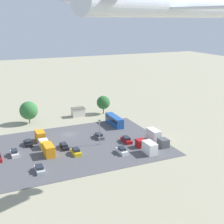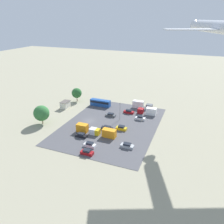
{
  "view_description": "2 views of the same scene",
  "coord_description": "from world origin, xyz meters",
  "px_view_note": "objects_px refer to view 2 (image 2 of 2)",
  "views": [
    {
      "loc": [
        25.0,
        89.11,
        34.82
      ],
      "look_at": [
        -2.72,
        27.03,
        14.45
      ],
      "focal_mm": 50.0,
      "sensor_mm": 36.0,
      "label": 1
    },
    {
      "loc": [
        72.8,
        39.4,
        39.76
      ],
      "look_at": [
        -2.16,
        9.43,
        4.66
      ],
      "focal_mm": 35.0,
      "sensor_mm": 36.0,
      "label": 2
    }
  ],
  "objects_px": {
    "parked_car_5": "(111,115)",
    "parked_truck_0": "(105,133)",
    "parked_car_1": "(121,128)",
    "parked_car_7": "(127,146)",
    "parked_car_3": "(140,118)",
    "bus": "(100,103)",
    "airplane": "(220,27)",
    "parked_car_2": "(90,145)",
    "parked_car_4": "(107,128)",
    "parked_car_0": "(129,112)",
    "parked_truck_1": "(85,129)",
    "parked_truck_3": "(148,111)",
    "parked_car_6": "(81,135)",
    "parked_car_8": "(87,152)",
    "parked_truck_2": "(141,105)",
    "shed_building": "(65,105)"
  },
  "relations": [
    {
      "from": "shed_building",
      "to": "parked_car_8",
      "type": "height_order",
      "value": "shed_building"
    },
    {
      "from": "parked_car_1",
      "to": "parked_truck_1",
      "type": "xyz_separation_m",
      "value": [
        6.82,
        -11.91,
        0.71
      ]
    },
    {
      "from": "parked_car_1",
      "to": "parked_truck_0",
      "type": "xyz_separation_m",
      "value": [
        6.79,
        -3.73,
        0.67
      ]
    },
    {
      "from": "parked_car_2",
      "to": "parked_car_7",
      "type": "distance_m",
      "value": 12.49
    },
    {
      "from": "bus",
      "to": "parked_truck_2",
      "type": "height_order",
      "value": "parked_truck_2"
    },
    {
      "from": "parked_truck_0",
      "to": "parked_car_3",
      "type": "bearing_deg",
      "value": -23.9
    },
    {
      "from": "parked_car_6",
      "to": "parked_truck_0",
      "type": "distance_m",
      "value": 8.74
    },
    {
      "from": "parked_car_1",
      "to": "parked_truck_0",
      "type": "height_order",
      "value": "parked_truck_0"
    },
    {
      "from": "parked_car_0",
      "to": "parked_truck_3",
      "type": "xyz_separation_m",
      "value": [
        -2.17,
        8.3,
        0.74
      ]
    },
    {
      "from": "shed_building",
      "to": "parked_truck_0",
      "type": "distance_m",
      "value": 33.77
    },
    {
      "from": "parked_car_4",
      "to": "parked_car_0",
      "type": "bearing_deg",
      "value": 170.35
    },
    {
      "from": "parked_car_1",
      "to": "parked_car_7",
      "type": "distance_m",
      "value": 12.42
    },
    {
      "from": "bus",
      "to": "parked_car_3",
      "type": "relative_size",
      "value": 2.37
    },
    {
      "from": "parked_car_5",
      "to": "parked_car_2",
      "type": "bearing_deg",
      "value": 6.01
    },
    {
      "from": "parked_car_2",
      "to": "parked_truck_3",
      "type": "relative_size",
      "value": 0.5
    },
    {
      "from": "parked_car_5",
      "to": "parked_truck_1",
      "type": "relative_size",
      "value": 0.57
    },
    {
      "from": "parked_car_5",
      "to": "parked_truck_3",
      "type": "height_order",
      "value": "parked_truck_3"
    },
    {
      "from": "parked_car_2",
      "to": "parked_truck_0",
      "type": "bearing_deg",
      "value": -13.98
    },
    {
      "from": "parked_car_0",
      "to": "parked_truck_0",
      "type": "bearing_deg",
      "value": -3.89
    },
    {
      "from": "parked_car_4",
      "to": "parked_car_6",
      "type": "distance_m",
      "value": 10.85
    },
    {
      "from": "parked_car_8",
      "to": "parked_car_2",
      "type": "bearing_deg",
      "value": -163.76
    },
    {
      "from": "parked_car_3",
      "to": "parked_car_6",
      "type": "distance_m",
      "value": 27.24
    },
    {
      "from": "parked_truck_2",
      "to": "shed_building",
      "type": "bearing_deg",
      "value": -69.08
    },
    {
      "from": "parked_car_3",
      "to": "parked_car_5",
      "type": "bearing_deg",
      "value": -83.13
    },
    {
      "from": "parked_car_3",
      "to": "parked_truck_0",
      "type": "distance_m",
      "value": 20.01
    },
    {
      "from": "parked_car_8",
      "to": "parked_truck_2",
      "type": "xyz_separation_m",
      "value": [
        -43.54,
        6.01,
        0.86
      ]
    },
    {
      "from": "parked_car_5",
      "to": "parked_truck_1",
      "type": "bearing_deg",
      "value": -11.62
    },
    {
      "from": "parked_truck_2",
      "to": "parked_truck_0",
      "type": "bearing_deg",
      "value": -9.49
    },
    {
      "from": "parked_car_5",
      "to": "parked_truck_0",
      "type": "xyz_separation_m",
      "value": [
        16.74,
        4.73,
        0.76
      ]
    },
    {
      "from": "parked_car_7",
      "to": "parked_truck_1",
      "type": "xyz_separation_m",
      "value": [
        -4.11,
        -17.83,
        0.79
      ]
    },
    {
      "from": "parked_car_3",
      "to": "parked_car_5",
      "type": "distance_m",
      "value": 12.93
    },
    {
      "from": "parked_car_7",
      "to": "shed_building",
      "type": "bearing_deg",
      "value": 59.97
    },
    {
      "from": "parked_car_3",
      "to": "airplane",
      "type": "bearing_deg",
      "value": 84.54
    },
    {
      "from": "parked_car_6",
      "to": "parked_truck_1",
      "type": "distance_m",
      "value": 3.88
    },
    {
      "from": "shed_building",
      "to": "parked_car_2",
      "type": "xyz_separation_m",
      "value": [
        26.36,
        26.5,
        -0.88
      ]
    },
    {
      "from": "parked_car_0",
      "to": "parked_car_8",
      "type": "bearing_deg",
      "value": -3.86
    },
    {
      "from": "parked_car_4",
      "to": "shed_building",
      "type": "bearing_deg",
      "value": -115.59
    },
    {
      "from": "shed_building",
      "to": "parked_truck_0",
      "type": "bearing_deg",
      "value": 57.85
    },
    {
      "from": "parked_car_5",
      "to": "parked_car_7",
      "type": "distance_m",
      "value": 25.35
    },
    {
      "from": "parked_car_3",
      "to": "parked_truck_0",
      "type": "xyz_separation_m",
      "value": [
        18.28,
        -8.1,
        0.67
      ]
    },
    {
      "from": "parked_car_4",
      "to": "parked_truck_1",
      "type": "relative_size",
      "value": 0.59
    },
    {
      "from": "parked_car_0",
      "to": "parked_car_5",
      "type": "bearing_deg",
      "value": -45.53
    },
    {
      "from": "airplane",
      "to": "bus",
      "type": "bearing_deg",
      "value": 144.82
    },
    {
      "from": "parked_car_3",
      "to": "parked_truck_3",
      "type": "distance_m",
      "value": 7.06
    },
    {
      "from": "parked_car_6",
      "to": "parked_car_7",
      "type": "xyz_separation_m",
      "value": [
        0.33,
        17.49,
        -0.01
      ]
    },
    {
      "from": "parked_car_5",
      "to": "airplane",
      "type": "relative_size",
      "value": 0.11
    },
    {
      "from": "bus",
      "to": "parked_car_1",
      "type": "bearing_deg",
      "value": 42.5
    },
    {
      "from": "parked_car_5",
      "to": "parked_truck_0",
      "type": "height_order",
      "value": "parked_truck_0"
    },
    {
      "from": "shed_building",
      "to": "parked_car_3",
      "type": "distance_m",
      "value": 36.7
    },
    {
      "from": "parked_car_6",
      "to": "parked_car_4",
      "type": "bearing_deg",
      "value": 144.18
    }
  ]
}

